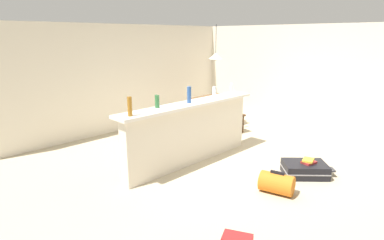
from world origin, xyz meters
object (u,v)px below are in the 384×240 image
Objects in this scene: bottle_clear at (214,92)px; bottle_amber at (130,106)px; bottle_white at (232,88)px; book_stack at (309,161)px; duffel_bag_orange at (277,183)px; suitcase_flat_black at (305,169)px; dining_table at (214,101)px; dining_chair_near_partition at (232,111)px; bottle_green at (157,101)px; pendant_lamp at (216,56)px; bottle_blue at (189,95)px.

bottle_amber is at bearing -179.07° from bottle_clear.
bottle_white is 0.80× the size of book_stack.
duffel_bag_orange reaches higher than book_stack.
bottle_amber reaches higher than suitcase_flat_black.
suitcase_flat_black is (-1.14, -3.00, -0.54)m from dining_table.
book_stack is (2.26, -1.71, -1.00)m from bottle_amber.
dining_chair_near_partition is (-0.05, -0.60, -0.13)m from dining_table.
bottle_amber reaches higher than dining_table.
bottle_amber is at bearing -166.35° from bottle_green.
pendant_lamp is at bearing 55.68° from duffel_bag_orange.
bottle_green is 0.25× the size of suitcase_flat_black.
bottle_white is (1.24, 0.05, -0.04)m from bottle_blue.
pendant_lamp reaches higher than dining_table.
dining_chair_near_partition is 3.11m from duffel_bag_orange.
pendant_lamp is (0.06, 0.03, 1.11)m from dining_table.
bottle_blue is (0.62, -0.10, 0.04)m from bottle_green.
bottle_green is at bearing 131.41° from book_stack.
bottle_amber is 1.37× the size of bottle_green.
bottle_white is 2.06m from book_stack.
bottle_green is 2.66m from book_stack.
pendant_lamp is at bearing 21.60° from bottle_amber.
bottle_clear is at bearing -139.46° from pendant_lamp.
bottle_clear is 2.06m from suitcase_flat_black.
bottle_clear reaches higher than book_stack.
bottle_clear is 2.06m from duffel_bag_orange.
bottle_green is 0.72× the size of bottle_blue.
dining_table is 1.28× the size of pendant_lamp.
dining_table is (0.88, 1.23, -0.57)m from bottle_white.
bottle_white is 1.61m from dining_table.
bottle_blue reaches higher than bottle_green.
duffel_bag_orange is (-2.06, -3.01, -1.61)m from pendant_lamp.
dining_table is at bearing 85.64° from dining_chair_near_partition.
bottle_blue reaches higher than duffel_bag_orange.
duffel_bag_orange is at bearing -85.85° from bottle_blue.
bottle_white is 1.26m from dining_chair_near_partition.
dining_chair_near_partition is 1.08× the size of pendant_lamp.
bottle_amber is 3.48m from dining_chair_near_partition.
bottle_clear is at bearing 101.72° from suitcase_flat_black.
bottle_clear reaches higher than dining_table.
book_stack reaches higher than suitcase_flat_black.
dining_table is at bearing 23.25° from bottle_green.
book_stack is (1.64, -1.86, -0.97)m from bottle_green.
dining_chair_near_partition is at bearing 12.47° from bottle_amber.
suitcase_flat_black is (0.98, -1.72, -1.15)m from bottle_blue.
bottle_clear is 1.75m from dining_chair_near_partition.
bottle_blue is at bearing 94.15° from duffel_bag_orange.
pendant_lamp is at bearing 80.43° from dining_chair_near_partition.
pendant_lamp is (0.94, 1.25, 0.54)m from bottle_white.
bottle_white is at bearing 81.80° from suitcase_flat_black.
bottle_amber is at bearing -158.40° from pendant_lamp.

